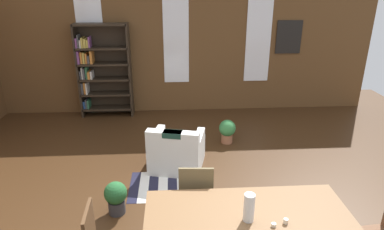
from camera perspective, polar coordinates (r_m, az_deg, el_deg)
The scene contains 15 objects.
back_wall_brick at distance 7.58m, azimuth -2.71°, elevation 11.79°, with size 8.75×0.12×3.02m, color brown.
window_pane_0 at distance 7.67m, azimuth -16.67°, elevation 12.20°, with size 0.55×0.02×1.96m, color white.
window_pane_1 at distance 7.48m, azimuth -2.72°, elevation 12.83°, with size 0.55×0.02×1.96m, color white.
window_pane_2 at distance 7.73m, azimuth 11.17°, elevation 12.74°, with size 0.55×0.02×1.96m, color white.
dining_table at distance 3.34m, azimuth 9.70°, elevation -18.09°, with size 1.96×1.05×0.76m.
vase_on_table at distance 3.21m, azimuth 9.62°, elevation -15.16°, with size 0.10×0.10×0.28m, color silver.
tealight_candle_1 at distance 3.31m, azimuth 15.57°, elevation -16.90°, with size 0.04×0.04×0.05m, color silver.
tealight_candle_2 at distance 3.26m, azimuth 13.64°, elevation -17.61°, with size 0.04×0.04×0.03m, color silver.
dining_chair_far_left at distance 3.98m, azimuth 0.67°, elevation -13.58°, with size 0.43×0.43×0.95m.
bookshelf_tall at distance 7.58m, azimuth -15.21°, elevation 7.42°, with size 1.12×0.33×2.01m.
armchair_white at distance 5.42m, azimuth -2.60°, elevation -6.18°, with size 0.96×0.96×0.75m.
potted_plant_by_shelf at distance 4.54m, azimuth -12.75°, elevation -13.28°, with size 0.29×0.29×0.45m.
potted_plant_corner at distance 6.26m, azimuth 5.98°, elevation -2.56°, with size 0.31×0.31×0.44m.
striped_rug at distance 5.09m, azimuth -4.12°, elevation -11.81°, with size 1.12×0.81×0.01m.
framed_picture at distance 7.92m, azimuth 16.04°, elevation 12.54°, with size 0.56×0.03×0.72m, color black.
Camera 1 is at (-0.11, -3.23, 2.81)m, focal length 31.56 mm.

